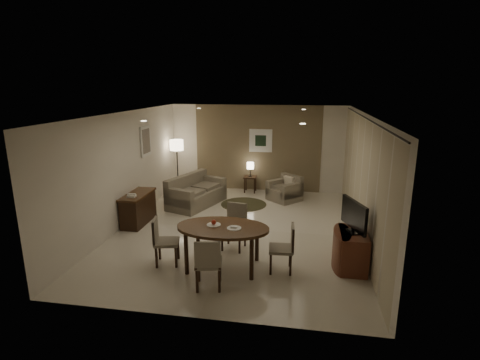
% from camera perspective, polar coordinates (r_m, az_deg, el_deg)
% --- Properties ---
extents(room_shell, '(5.50, 7.00, 2.70)m').
position_cam_1_polar(room_shell, '(8.87, 0.22, 1.57)').
color(room_shell, beige).
rests_on(room_shell, ground).
extents(taupe_accent, '(3.96, 0.03, 2.70)m').
position_cam_1_polar(taupe_accent, '(11.87, 2.68, 4.85)').
color(taupe_accent, '#766549').
rests_on(taupe_accent, wall_back).
extents(curtain_wall, '(0.08, 6.70, 2.58)m').
position_cam_1_polar(curtain_wall, '(8.47, 17.94, 0.02)').
color(curtain_wall, beige).
rests_on(curtain_wall, wall_right).
extents(curtain_rod, '(0.03, 6.80, 0.03)m').
position_cam_1_polar(curtain_rod, '(8.25, 18.66, 8.93)').
color(curtain_rod, black).
rests_on(curtain_rod, wall_right).
extents(art_back_frame, '(0.72, 0.03, 0.72)m').
position_cam_1_polar(art_back_frame, '(11.79, 3.17, 6.01)').
color(art_back_frame, silver).
rests_on(art_back_frame, wall_back).
extents(art_back_canvas, '(0.34, 0.01, 0.34)m').
position_cam_1_polar(art_back_canvas, '(11.78, 3.16, 6.00)').
color(art_back_canvas, black).
rests_on(art_back_canvas, wall_back).
extents(art_left_frame, '(0.03, 0.60, 0.80)m').
position_cam_1_polar(art_left_frame, '(10.31, -14.17, 5.78)').
color(art_left_frame, silver).
rests_on(art_left_frame, wall_left).
extents(art_left_canvas, '(0.01, 0.46, 0.64)m').
position_cam_1_polar(art_left_canvas, '(10.31, -14.10, 5.78)').
color(art_left_canvas, gray).
rests_on(art_left_canvas, wall_left).
extents(downlight_nl, '(0.10, 0.10, 0.01)m').
position_cam_1_polar(downlight_nl, '(6.96, -14.45, 8.70)').
color(downlight_nl, white).
rests_on(downlight_nl, ceiling).
extents(downlight_nr, '(0.10, 0.10, 0.01)m').
position_cam_1_polar(downlight_nr, '(6.36, 9.54, 8.45)').
color(downlight_nr, white).
rests_on(downlight_nr, ceiling).
extents(downlight_fl, '(0.10, 0.10, 0.01)m').
position_cam_1_polar(downlight_fl, '(10.34, -6.27, 10.81)').
color(downlight_fl, white).
rests_on(downlight_fl, ceiling).
extents(downlight_fr, '(0.10, 0.10, 0.01)m').
position_cam_1_polar(downlight_fr, '(9.95, 9.71, 10.55)').
color(downlight_fr, white).
rests_on(downlight_fr, ceiling).
extents(console_desk, '(0.48, 1.20, 0.75)m').
position_cam_1_polar(console_desk, '(9.49, -15.24, -4.20)').
color(console_desk, '#4F3019').
rests_on(console_desk, floor).
extents(telephone, '(0.20, 0.14, 0.09)m').
position_cam_1_polar(telephone, '(9.11, -16.19, -2.25)').
color(telephone, white).
rests_on(telephone, console_desk).
extents(tv_cabinet, '(0.48, 0.90, 0.70)m').
position_cam_1_polar(tv_cabinet, '(7.33, 16.74, -10.17)').
color(tv_cabinet, brown).
rests_on(tv_cabinet, floor).
extents(flat_tv, '(0.36, 0.85, 0.60)m').
position_cam_1_polar(flat_tv, '(7.08, 16.97, -5.23)').
color(flat_tv, black).
rests_on(flat_tv, tv_cabinet).
extents(dining_table, '(1.71, 1.07, 0.80)m').
position_cam_1_polar(dining_table, '(7.03, -2.61, -10.17)').
color(dining_table, '#4F3019').
rests_on(dining_table, floor).
extents(chair_near, '(0.52, 0.52, 0.91)m').
position_cam_1_polar(chair_near, '(6.39, -4.82, -12.36)').
color(chair_near, gray).
rests_on(chair_near, floor).
extents(chair_far, '(0.51, 0.51, 0.93)m').
position_cam_1_polar(chair_far, '(7.75, -0.95, -7.24)').
color(chair_far, gray).
rests_on(chair_far, floor).
extents(chair_left, '(0.52, 0.52, 0.90)m').
position_cam_1_polar(chair_left, '(7.27, -11.06, -9.16)').
color(chair_left, gray).
rests_on(chair_left, floor).
extents(chair_right, '(0.45, 0.45, 0.88)m').
position_cam_1_polar(chair_right, '(6.92, 6.25, -10.30)').
color(chair_right, gray).
rests_on(chair_right, floor).
extents(plate_a, '(0.26, 0.26, 0.02)m').
position_cam_1_polar(plate_a, '(6.96, -4.02, -6.83)').
color(plate_a, white).
rests_on(plate_a, dining_table).
extents(plate_b, '(0.26, 0.26, 0.02)m').
position_cam_1_polar(plate_b, '(6.79, -0.91, -7.35)').
color(plate_b, white).
rests_on(plate_b, dining_table).
extents(fruit_apple, '(0.09, 0.09, 0.09)m').
position_cam_1_polar(fruit_apple, '(6.94, -4.03, -6.42)').
color(fruit_apple, '#A72313').
rests_on(fruit_apple, plate_a).
extents(napkin, '(0.12, 0.08, 0.03)m').
position_cam_1_polar(napkin, '(6.78, -0.91, -7.17)').
color(napkin, white).
rests_on(napkin, plate_b).
extents(round_rug, '(1.29, 1.29, 0.01)m').
position_cam_1_polar(round_rug, '(10.66, 0.56, -3.70)').
color(round_rug, '#403C24').
rests_on(round_rug, floor).
extents(sofa, '(1.98, 1.44, 0.84)m').
position_cam_1_polar(sofa, '(10.57, -6.62, -1.61)').
color(sofa, gray).
rests_on(sofa, floor).
extents(armchair, '(1.12, 1.12, 0.72)m').
position_cam_1_polar(armchair, '(11.02, 6.78, -1.27)').
color(armchair, gray).
rests_on(armchair, floor).
extents(side_table, '(0.39, 0.39, 0.50)m').
position_cam_1_polar(side_table, '(11.82, 1.57, -0.64)').
color(side_table, '#301D10').
rests_on(side_table, floor).
extents(table_lamp, '(0.22, 0.22, 0.50)m').
position_cam_1_polar(table_lamp, '(11.70, 1.58, 1.73)').
color(table_lamp, '#FFEAC1').
rests_on(table_lamp, side_table).
extents(floor_lamp, '(0.42, 0.42, 1.66)m').
position_cam_1_polar(floor_lamp, '(11.84, -9.51, 2.08)').
color(floor_lamp, '#FFE5B7').
rests_on(floor_lamp, floor).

